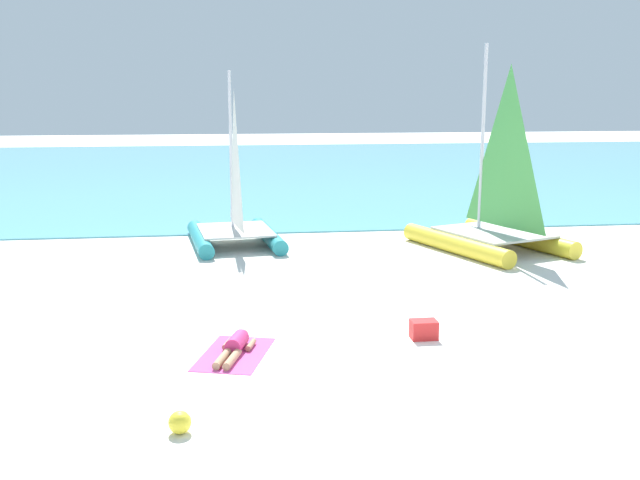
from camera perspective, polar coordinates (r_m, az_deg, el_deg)
ground_plane at (r=21.92m, az=-1.42°, el=-0.95°), size 120.00×120.00×0.00m
ocean_water at (r=44.56m, az=-4.59°, el=5.35°), size 120.00×40.00×0.05m
sailboat_yellow at (r=22.62m, az=12.96°, el=1.45°), size 4.33×5.32×5.99m
sailboat_teal at (r=22.90m, az=-6.50°, el=1.51°), size 3.01×4.29×5.24m
towel_left at (r=13.71m, az=-6.54°, el=-8.62°), size 1.59×2.13×0.01m
sunbather_left at (r=13.73m, az=-6.48°, el=-8.04°), size 0.82×1.54×0.30m
beach_ball at (r=10.83m, az=-10.62°, el=-13.48°), size 0.32×0.32×0.32m
cooler_box at (r=14.53m, az=7.90°, el=-6.76°), size 0.50×0.36×0.36m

